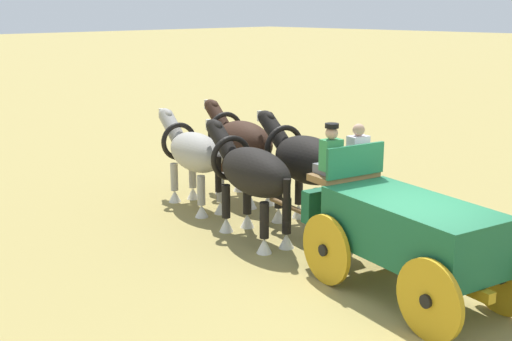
# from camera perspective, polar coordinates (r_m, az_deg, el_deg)

# --- Properties ---
(ground_plane) EXTENTS (220.00, 220.00, 0.00)m
(ground_plane) POSITION_cam_1_polar(r_m,az_deg,el_deg) (11.22, 12.95, -10.62)
(ground_plane) COLOR #9E8C4C
(show_wagon) EXTENTS (5.89, 2.41, 2.64)m
(show_wagon) POSITION_cam_1_polar(r_m,az_deg,el_deg) (10.92, 12.59, -4.83)
(show_wagon) COLOR #195B38
(show_wagon) RESTS_ON ground
(draft_horse_rear_near) EXTENTS (3.12, 1.39, 2.23)m
(draft_horse_rear_near) POSITION_cam_1_polar(r_m,az_deg,el_deg) (13.22, -0.39, -0.22)
(draft_horse_rear_near) COLOR black
(draft_horse_rear_near) RESTS_ON ground
(draft_horse_rear_off) EXTENTS (3.00, 1.40, 2.32)m
(draft_horse_rear_off) POSITION_cam_1_polar(r_m,az_deg,el_deg) (13.90, 4.21, 0.78)
(draft_horse_rear_off) COLOR black
(draft_horse_rear_off) RESTS_ON ground
(draft_horse_lead_near) EXTENTS (3.03, 1.32, 2.15)m
(draft_horse_lead_near) POSITION_cam_1_polar(r_m,az_deg,el_deg) (15.46, -5.44, 1.51)
(draft_horse_lead_near) COLOR #9E998E
(draft_horse_lead_near) RESTS_ON ground
(draft_horse_lead_off) EXTENTS (3.06, 1.40, 2.27)m
(draft_horse_lead_off) POSITION_cam_1_polar(r_m,az_deg,el_deg) (16.04, -1.27, 2.42)
(draft_horse_lead_off) COLOR #331E14
(draft_horse_lead_off) RESTS_ON ground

